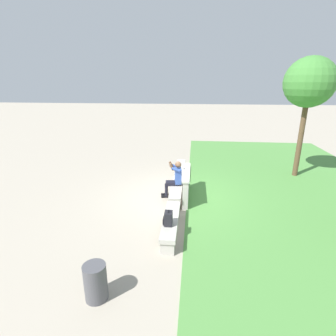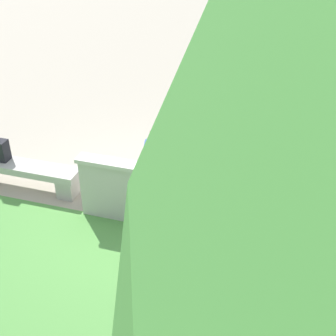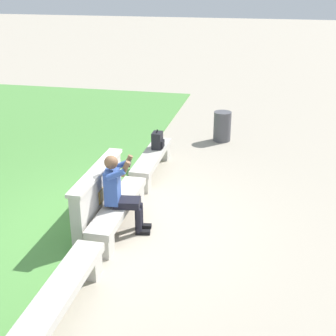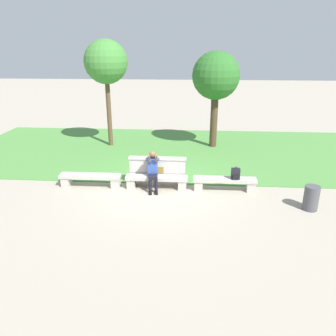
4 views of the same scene
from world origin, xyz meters
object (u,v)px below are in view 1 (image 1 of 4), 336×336
at_px(person_photographer, 175,177).
at_px(trash_bin, 96,282).
at_px(bench_main, 180,169).
at_px(bench_mid, 171,223).
at_px(tree_left_background, 309,83).
at_px(bench_near, 177,190).
at_px(backpack, 168,219).

bearing_deg(person_photographer, trash_bin, -13.24).
relative_size(bench_main, bench_mid, 1.00).
bearing_deg(trash_bin, person_photographer, 166.76).
relative_size(bench_main, person_photographer, 1.60).
bearing_deg(bench_main, bench_mid, 0.00).
distance_m(bench_main, person_photographer, 2.23).
distance_m(tree_left_background, trash_bin, 10.44).
height_order(tree_left_background, trash_bin, tree_left_background).
xyz_separation_m(bench_main, bench_near, (2.31, 0.00, 0.00)).
distance_m(bench_main, trash_bin, 7.16).
distance_m(bench_near, backpack, 2.67).
xyz_separation_m(bench_mid, trash_bin, (2.44, -1.22, 0.07)).
bearing_deg(person_photographer, bench_main, 177.99).
height_order(bench_main, bench_mid, same).
height_order(backpack, tree_left_background, tree_left_background).
xyz_separation_m(backpack, trash_bin, (2.10, -1.18, -0.25)).
distance_m(bench_main, bench_near, 2.31).
xyz_separation_m(bench_near, tree_left_background, (-2.80, 5.06, 3.61)).
xyz_separation_m(person_photographer, backpack, (2.77, 0.03, -0.11)).
bearing_deg(bench_mid, backpack, -7.50).
bearing_deg(backpack, person_photographer, -179.33).
xyz_separation_m(bench_main, backpack, (4.96, -0.04, 0.32)).
xyz_separation_m(bench_near, bench_mid, (2.31, 0.00, 0.00)).
bearing_deg(bench_main, person_photographer, -2.01).
relative_size(person_photographer, tree_left_background, 0.27).
height_order(bench_main, backpack, backpack).
bearing_deg(tree_left_background, backpack, -43.12).
bearing_deg(person_photographer, bench_mid, 1.81).
relative_size(person_photographer, trash_bin, 1.76).
distance_m(bench_mid, person_photographer, 2.47).
height_order(bench_near, bench_mid, same).
xyz_separation_m(bench_near, backpack, (2.65, -0.04, 0.32)).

